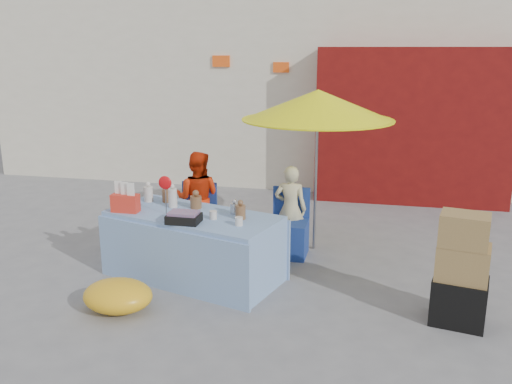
% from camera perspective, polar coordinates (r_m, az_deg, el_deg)
% --- Properties ---
extents(ground, '(80.00, 80.00, 0.00)m').
position_cam_1_polar(ground, '(6.02, -4.10, -10.53)').
color(ground, slate).
rests_on(ground, ground).
extents(backdrop, '(14.00, 8.00, 7.80)m').
position_cam_1_polar(backdrop, '(12.77, 8.00, 17.14)').
color(backdrop, silver).
rests_on(backdrop, ground).
extents(market_table, '(2.19, 1.47, 1.21)m').
position_cam_1_polar(market_table, '(6.29, -6.62, -5.55)').
color(market_table, '#7BA0C6').
rests_on(market_table, ground).
extents(chair_left, '(0.48, 0.47, 0.85)m').
position_cam_1_polar(chair_left, '(7.26, -6.39, -3.88)').
color(chair_left, navy).
rests_on(chair_left, ground).
extents(chair_right, '(0.48, 0.47, 0.85)m').
position_cam_1_polar(chair_right, '(6.97, 3.43, -4.62)').
color(chair_right, navy).
rests_on(chair_right, ground).
extents(vendor_orange, '(0.63, 0.49, 1.28)m').
position_cam_1_polar(vendor_orange, '(7.27, -6.14, -0.69)').
color(vendor_orange, red).
rests_on(vendor_orange, ground).
extents(vendor_beige, '(0.42, 0.28, 1.15)m').
position_cam_1_polar(vendor_beige, '(7.00, 3.64, -1.81)').
color(vendor_beige, beige).
rests_on(vendor_beige, ground).
extents(umbrella, '(1.90, 1.90, 2.09)m').
position_cam_1_polar(umbrella, '(6.85, 6.53, 9.03)').
color(umbrella, gray).
rests_on(umbrella, ground).
extents(box_stack, '(0.57, 0.50, 1.11)m').
position_cam_1_polar(box_stack, '(5.56, 20.79, -8.03)').
color(box_stack, black).
rests_on(box_stack, ground).
extents(tarp_bundle, '(0.89, 0.82, 0.32)m').
position_cam_1_polar(tarp_bundle, '(5.74, -14.34, -10.54)').
color(tarp_bundle, gold).
rests_on(tarp_bundle, ground).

